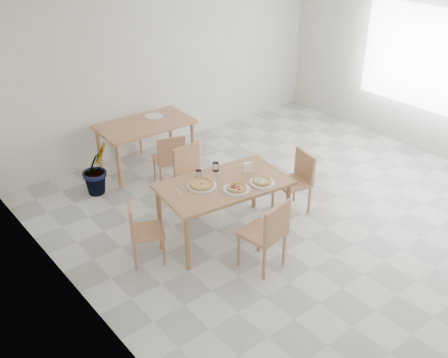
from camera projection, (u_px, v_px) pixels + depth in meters
main_table at (224, 189)px, 6.28m from camera, size 1.64×1.08×0.75m
chair_south at (268, 231)px, 5.79m from camera, size 0.49×0.49×0.87m
chair_north at (192, 173)px, 6.96m from camera, size 0.47×0.47×0.87m
chair_west at (140, 228)px, 5.95m from camera, size 0.51×0.51×0.77m
chair_east at (297, 177)px, 6.92m from camera, size 0.49×0.49×0.83m
plate_margherita at (202, 186)px, 6.16m from camera, size 0.34×0.34×0.02m
plate_mushroom at (262, 183)px, 6.23m from camera, size 0.30×0.30×0.02m
plate_pepperoni at (237, 189)px, 6.09m from camera, size 0.31×0.31×0.02m
pizza_margherita at (202, 184)px, 6.15m from camera, size 0.30×0.30×0.03m
pizza_mushroom at (262, 181)px, 6.21m from camera, size 0.28×0.28×0.03m
pizza_pepperoni at (237, 188)px, 6.07m from camera, size 0.26×0.26×0.03m
tumbler_a at (216, 167)px, 6.49m from camera, size 0.08×0.08×0.11m
tumbler_b at (198, 174)px, 6.32m from camera, size 0.08×0.08×0.10m
napkin_holder at (247, 168)px, 6.43m from camera, size 0.14×0.10×0.14m
fork_a at (220, 177)px, 6.36m from camera, size 0.02×0.17×0.01m
fork_b at (179, 192)px, 6.05m from camera, size 0.05×0.17×0.01m
second_table at (145, 129)px, 7.88m from camera, size 1.44×0.86×0.75m
chair_back_s at (170, 157)px, 7.45m from camera, size 0.51×0.51×0.82m
chair_back_n at (121, 120)px, 8.50m from camera, size 0.52×0.52×0.93m
plate_empty at (154, 116)px, 8.05m from camera, size 0.27×0.27×0.02m
potted_plant at (96, 168)px, 7.35m from camera, size 0.49×0.43×0.78m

